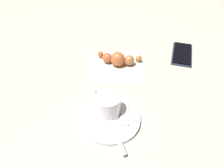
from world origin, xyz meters
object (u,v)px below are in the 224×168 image
Objects in this scene: espresso_cup at (108,104)px; napkin at (113,66)px; saucer at (110,119)px; sugar_packet at (125,114)px; croissant at (118,59)px; cell_phone at (182,54)px; teaspoon at (111,122)px.

napkin is (-0.20, -0.01, -0.04)m from espresso_cup.
saucer is 0.04m from sugar_packet.
croissant reaches higher than cell_phone.
croissant is at bearing -68.84° from cell_phone.
napkin is 0.25m from cell_phone.
napkin is at bearing -48.38° from croissant.
napkin is at bearing -175.07° from saucer.
espresso_cup is 0.04m from teaspoon.
sugar_packet is 0.35m from cell_phone.
espresso_cup is at bearing 2.99° from napkin.
sugar_packet is at bearing 111.17° from saucer.
saucer is 0.02m from teaspoon.
teaspoon is 0.86× the size of cell_phone.
cell_phone is (-0.33, 0.21, -0.01)m from teaspoon.
sugar_packet reaches higher than saucer.
teaspoon is at bearing 13.77° from saucer.
saucer is at bearing -166.23° from teaspoon.
sugar_packet is 0.21m from napkin.
saucer is 0.22m from napkin.
saucer is 0.82× the size of napkin.
espresso_cup is at bearing -1.02° from croissant.
croissant reaches higher than saucer.
sugar_packet is 0.46× the size of cell_phone.
teaspoon is 0.24m from napkin.
sugar_packet is 0.22m from croissant.
teaspoon is at bearing -32.39° from cell_phone.
saucer is 0.23m from croissant.
sugar_packet is 0.38× the size of napkin.
espresso_cup is at bearing 80.99° from sugar_packet.
sugar_packet reaches higher than cell_phone.
croissant is (-0.23, -0.00, 0.02)m from saucer.
saucer is 0.99× the size of cell_phone.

